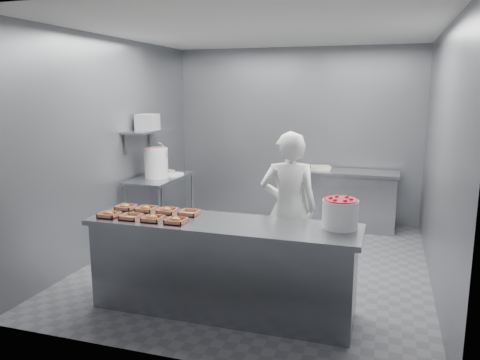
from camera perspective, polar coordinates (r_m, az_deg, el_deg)
name	(u,v)px	position (r m, az deg, el deg)	size (l,w,h in m)	color
floor	(259,263)	(5.94, 2.31, -10.06)	(4.50, 4.50, 0.00)	#4C4C51
ceiling	(261,30)	(5.59, 2.55, 17.85)	(4.50, 4.50, 0.00)	white
wall_back	(296,135)	(7.77, 6.80, 5.49)	(4.00, 0.04, 2.80)	slate
wall_left	(114,146)	(6.41, -15.15, 4.05)	(0.04, 4.50, 2.80)	slate
wall_right	(441,159)	(5.43, 23.27, 2.36)	(0.04, 4.50, 2.80)	slate
service_counter	(222,267)	(4.57, -2.19, -10.53)	(2.60, 0.70, 0.90)	slate
prep_table	(160,197)	(6.88, -9.67, -2.10)	(0.60, 1.20, 0.90)	slate
back_counter	(347,199)	(7.46, 12.93, -2.31)	(1.50, 0.60, 0.90)	slate
wall_shelf	(148,131)	(6.82, -11.21, 5.88)	(0.35, 0.90, 0.03)	slate
tray_0	(109,214)	(4.78, -15.66, -4.05)	(0.19, 0.18, 0.06)	tan
tray_1	(131,217)	(4.66, -13.14, -4.37)	(0.19, 0.18, 0.04)	tan
tray_2	(153,218)	(4.54, -10.56, -4.62)	(0.19, 0.18, 0.06)	tan
tray_3	(176,220)	(4.44, -7.82, -4.90)	(0.19, 0.18, 0.06)	tan
tray_4	(126,207)	(5.03, -13.75, -3.22)	(0.19, 0.18, 0.06)	tan
tray_5	(146,209)	(4.91, -11.35, -3.45)	(0.19, 0.18, 0.06)	tan
tray_6	(167,211)	(4.80, -8.84, -3.70)	(0.19, 0.18, 0.06)	tan
tray_7	(189,213)	(4.71, -6.18, -3.98)	(0.19, 0.18, 0.04)	tan
worker	(289,209)	(5.15, 5.95, -3.50)	(0.62, 0.41, 1.70)	white
strawberry_tub	(340,213)	(4.30, 12.12, -3.90)	(0.32, 0.32, 0.27)	white
glaze_bucket	(156,162)	(6.72, -10.19, 2.15)	(0.35, 0.33, 0.51)	white
bucket_lid	(173,174)	(6.90, -8.11, 0.68)	(0.30, 0.30, 0.02)	white
rag	(169,171)	(7.23, -8.61, 1.13)	(0.13, 0.11, 0.02)	#CCB28C
appliance	(147,122)	(6.81, -11.22, 6.94)	(0.26, 0.30, 0.22)	gray
paper_stack	(320,168)	(7.41, 9.78, 1.49)	(0.30, 0.22, 0.06)	silver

